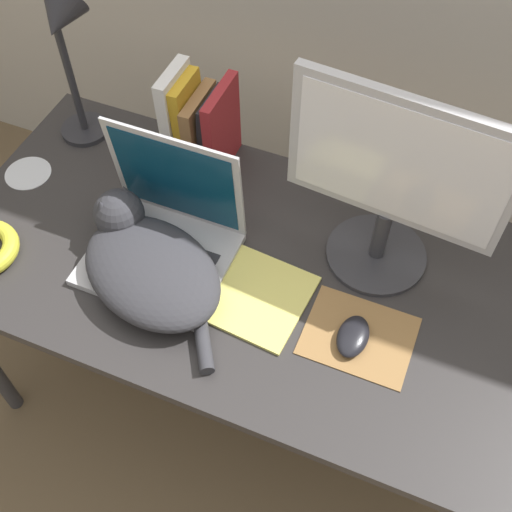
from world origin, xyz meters
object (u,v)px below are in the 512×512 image
external_monitor (394,182)px  notepad (257,296)px  cat (147,263)px  computer_mouse (353,336)px  book_row (199,124)px  cd_disc (28,173)px  desk_lamp (65,44)px  laptop (164,235)px

external_monitor → notepad: bearing=-135.0°
notepad → cat: bearing=-170.5°
computer_mouse → book_row: (-0.54, 0.38, 0.10)m
cat → computer_mouse: size_ratio=4.13×
notepad → cd_disc: notepad is taller
external_monitor → cd_disc: (-0.91, -0.09, -0.25)m
computer_mouse → desk_lamp: bearing=159.3°
computer_mouse → desk_lamp: size_ratio=0.23×
cat → external_monitor: external_monitor is taller
cat → notepad: size_ratio=1.84×
notepad → book_row: bearing=130.7°
cat → cd_disc: 0.48m
laptop → cat: size_ratio=0.74×
cat → notepad: 0.26m
laptop → desk_lamp: size_ratio=0.71×
cat → cd_disc: size_ratio=3.68×
computer_mouse → notepad: computer_mouse is taller
cat → notepad: cat is taller
computer_mouse → cd_disc: computer_mouse is taller
computer_mouse → cd_disc: size_ratio=0.89×
computer_mouse → external_monitor: bearing=94.0°
desk_lamp → computer_mouse: bearing=-20.7°
external_monitor → cd_disc: size_ratio=3.92×
laptop → external_monitor: 0.54m
external_monitor → computer_mouse: size_ratio=4.40×
external_monitor → laptop: bearing=-159.8°
computer_mouse → cat: bearing=-177.9°
external_monitor → computer_mouse: external_monitor is taller
cat → notepad: (0.25, 0.04, -0.05)m
desk_lamp → notepad: desk_lamp is taller
computer_mouse → desk_lamp: desk_lamp is taller
cat → external_monitor: 0.57m
book_row → desk_lamp: size_ratio=0.56×
external_monitor → desk_lamp: 0.83m
cd_disc → cat: bearing=-20.5°
cat → computer_mouse: cat is taller
book_row → cat: bearing=-82.1°
cat → cd_disc: (-0.45, 0.17, -0.05)m
external_monitor → book_row: (-0.52, 0.14, -0.14)m
desk_lamp → cd_disc: bearing=-118.7°
laptop → cd_disc: size_ratio=2.71×
cat → cd_disc: bearing=159.5°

